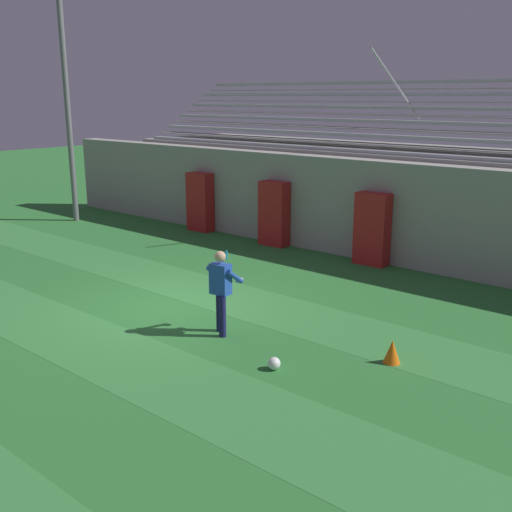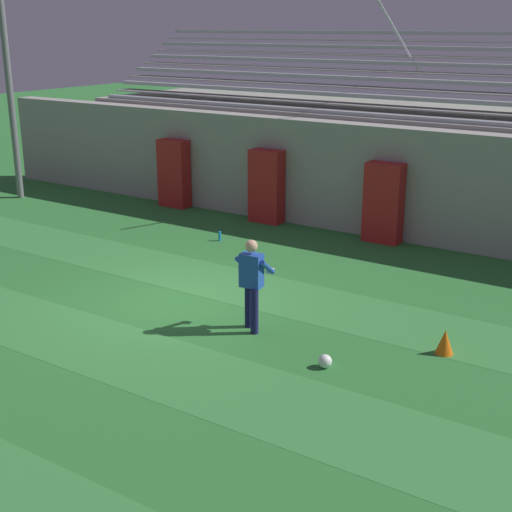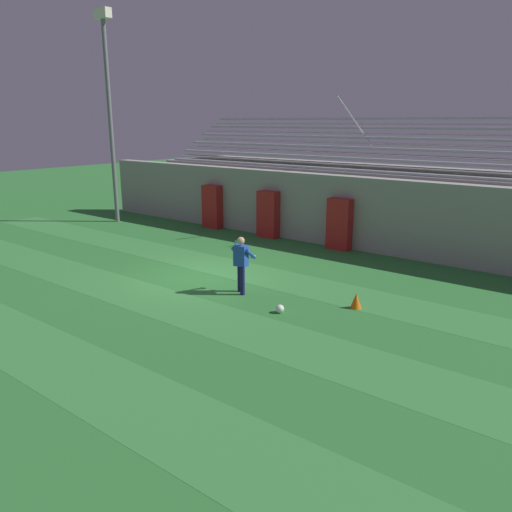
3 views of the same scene
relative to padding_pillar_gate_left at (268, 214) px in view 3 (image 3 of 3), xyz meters
name	(u,v)px [view 3 (image 3 of 3)]	position (x,y,z in m)	size (l,w,h in m)	color
ground_plane	(200,277)	(1.71, -5.95, -0.99)	(80.00, 80.00, 0.00)	#2D7533
turf_stripe_near	(16,340)	(1.71, -11.95, -0.99)	(28.00, 1.84, 0.01)	#38843D
turf_stripe_mid	(143,297)	(1.71, -8.27, -0.99)	(28.00, 1.84, 0.01)	#38843D
turf_stripe_far	(228,268)	(1.71, -4.60, -0.99)	(28.00, 1.84, 0.01)	#38843D
back_wall	(309,207)	(1.71, 0.55, 0.41)	(24.00, 0.60, 2.80)	#999691
padding_pillar_gate_left	(268,214)	(0.00, 0.00, 0.00)	(0.94, 0.44, 1.98)	#B21E1E
padding_pillar_gate_right	(339,224)	(3.43, 0.00, 0.00)	(0.94, 0.44, 1.98)	#B21E1E
padding_pillar_far_left	(212,207)	(-3.24, 0.00, 0.00)	(0.94, 0.44, 1.98)	#B21E1E
bleacher_stand	(341,197)	(1.71, 3.24, 0.52)	(18.00, 4.75, 5.83)	#999691
floodlight_pole	(109,95)	(-8.03, -1.79, 5.01)	(0.90, 0.36, 9.74)	slate
goalkeeper	(241,261)	(3.72, -6.29, -0.04)	(0.62, 0.59, 1.67)	#19194C
soccer_ball	(280,309)	(5.50, -6.89, -0.88)	(0.22, 0.22, 0.22)	white
traffic_cone	(356,301)	(6.91, -5.36, -0.78)	(0.30, 0.30, 0.42)	orange
water_bottle	(235,244)	(0.00, -2.17, -0.87)	(0.07, 0.07, 0.24)	#1E8CD8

